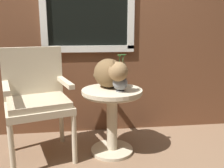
% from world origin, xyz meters
% --- Properties ---
extents(back_wall, '(4.00, 0.07, 2.60)m').
position_xyz_m(back_wall, '(-0.00, 0.84, 1.30)').
color(back_wall, brown).
rests_on(back_wall, ground_plane).
extents(wicker_side_table, '(0.55, 0.55, 0.62)m').
position_xyz_m(wicker_side_table, '(0.09, 0.29, 0.43)').
color(wicker_side_table, beige).
rests_on(wicker_side_table, ground_plane).
extents(wicker_chair, '(0.67, 0.66, 0.99)m').
position_xyz_m(wicker_chair, '(-0.59, 0.34, 0.57)').
color(wicker_chair, beige).
rests_on(wicker_chair, ground_plane).
extents(cat, '(0.35, 0.65, 0.29)m').
position_xyz_m(cat, '(0.08, 0.35, 0.76)').
color(cat, brown).
rests_on(cat, wicker_side_table).
extents(pewter_vase_with_ivy, '(0.13, 0.13, 0.33)m').
position_xyz_m(pewter_vase_with_ivy, '(0.15, 0.20, 0.71)').
color(pewter_vase_with_ivy, slate).
rests_on(pewter_vase_with_ivy, wicker_side_table).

